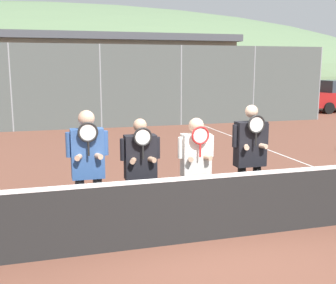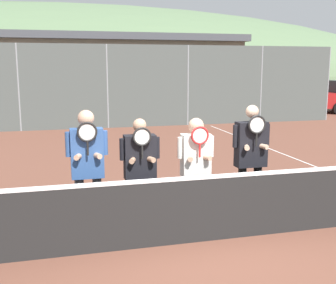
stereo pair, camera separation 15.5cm
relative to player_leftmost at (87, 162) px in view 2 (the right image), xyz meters
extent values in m
plane|color=brown|center=(1.54, -0.58, -1.11)|extent=(120.00, 120.00, 0.00)
ellipsoid|color=#5B7551|center=(1.54, 57.85, -1.11)|extent=(108.60, 60.33, 21.12)
cube|color=tan|center=(1.47, 18.03, 0.77)|extent=(16.07, 5.00, 3.76)
cube|color=#4C4C51|center=(1.47, 18.03, 2.83)|extent=(16.57, 5.50, 0.36)
cylinder|color=gray|center=(-1.80, 10.95, 0.54)|extent=(0.06, 0.06, 3.31)
cylinder|color=gray|center=(1.54, 10.95, 0.54)|extent=(0.06, 0.06, 3.31)
cylinder|color=gray|center=(4.88, 10.95, 0.54)|extent=(0.06, 0.06, 3.31)
cylinder|color=gray|center=(8.23, 10.95, 0.54)|extent=(0.06, 0.06, 3.31)
cylinder|color=gray|center=(11.57, 10.95, 0.54)|extent=(0.06, 0.06, 3.31)
cube|color=#4C5451|center=(1.54, 10.95, 0.54)|extent=(20.06, 0.02, 3.31)
cube|color=black|center=(1.54, -0.58, -0.65)|extent=(11.08, 0.02, 0.92)
cube|color=white|center=(1.54, -0.58, -0.17)|extent=(11.08, 0.03, 0.06)
cube|color=white|center=(5.73, 2.42, -1.11)|extent=(0.05, 16.00, 0.01)
cylinder|color=#56565B|center=(-0.13, 0.01, -0.66)|extent=(0.13, 0.13, 0.89)
cylinder|color=#56565B|center=(0.13, 0.01, -0.66)|extent=(0.13, 0.13, 0.89)
cube|color=#335693|center=(0.00, 0.01, 0.13)|extent=(0.46, 0.22, 0.71)
sphere|color=tan|center=(0.00, 0.01, 0.63)|extent=(0.23, 0.23, 0.23)
cylinder|color=#335693|center=(-0.25, 0.01, 0.27)|extent=(0.08, 0.08, 0.35)
cylinder|color=#335693|center=(0.25, 0.01, 0.27)|extent=(0.08, 0.08, 0.35)
cylinder|color=tan|center=(-0.11, -0.08, 0.12)|extent=(0.16, 0.27, 0.08)
cylinder|color=tan|center=(0.11, -0.08, 0.12)|extent=(0.16, 0.27, 0.08)
cylinder|color=black|center=(0.00, -0.17, 0.24)|extent=(0.03, 0.03, 0.20)
torus|color=black|center=(0.00, -0.17, 0.46)|extent=(0.28, 0.03, 0.28)
cylinder|color=silver|center=(0.00, -0.17, 0.46)|extent=(0.23, 0.00, 0.23)
cylinder|color=#232838|center=(0.63, 0.00, -0.70)|extent=(0.13, 0.13, 0.82)
cylinder|color=#232838|center=(0.88, 0.00, -0.70)|extent=(0.13, 0.13, 0.82)
cube|color=black|center=(0.76, 0.00, 0.04)|extent=(0.46, 0.22, 0.65)
sphere|color=tan|center=(0.76, 0.00, 0.50)|extent=(0.20, 0.20, 0.20)
cylinder|color=black|center=(0.50, 0.00, 0.16)|extent=(0.08, 0.08, 0.32)
cylinder|color=black|center=(1.01, 0.00, 0.16)|extent=(0.08, 0.08, 0.32)
cylinder|color=tan|center=(0.64, -0.09, 0.03)|extent=(0.16, 0.27, 0.08)
cylinder|color=tan|center=(0.87, -0.09, 0.03)|extent=(0.16, 0.27, 0.08)
cylinder|color=black|center=(0.76, -0.18, 0.15)|extent=(0.03, 0.03, 0.20)
torus|color=black|center=(0.76, -0.18, 0.37)|extent=(0.27, 0.03, 0.27)
cylinder|color=silver|center=(0.76, -0.18, 0.37)|extent=(0.22, 0.00, 0.22)
cylinder|color=black|center=(1.48, -0.06, -0.70)|extent=(0.13, 0.13, 0.82)
cylinder|color=black|center=(1.71, -0.06, -0.70)|extent=(0.13, 0.13, 0.82)
cube|color=white|center=(1.59, -0.06, 0.03)|extent=(0.43, 0.22, 0.65)
sphere|color=tan|center=(1.59, -0.06, 0.48)|extent=(0.23, 0.23, 0.23)
cylinder|color=white|center=(1.35, -0.06, 0.16)|extent=(0.08, 0.08, 0.32)
cylinder|color=white|center=(1.83, -0.06, 0.16)|extent=(0.08, 0.08, 0.32)
cylinder|color=tan|center=(1.49, -0.15, 0.02)|extent=(0.16, 0.27, 0.08)
cylinder|color=tan|center=(1.70, -0.15, 0.02)|extent=(0.16, 0.27, 0.08)
cylinder|color=red|center=(1.59, -0.24, 0.14)|extent=(0.03, 0.03, 0.20)
torus|color=red|center=(1.59, -0.24, 0.36)|extent=(0.27, 0.03, 0.27)
cylinder|color=silver|center=(1.59, -0.24, 0.36)|extent=(0.22, 0.00, 0.22)
cylinder|color=black|center=(2.40, 0.03, -0.66)|extent=(0.13, 0.13, 0.89)
cylinder|color=black|center=(2.66, 0.03, -0.66)|extent=(0.13, 0.13, 0.89)
cube|color=black|center=(2.53, 0.03, 0.14)|extent=(0.48, 0.22, 0.71)
sphere|color=#DBB293|center=(2.53, 0.03, 0.65)|extent=(0.20, 0.20, 0.20)
cylinder|color=black|center=(2.27, 0.03, 0.28)|extent=(0.08, 0.08, 0.35)
cylinder|color=black|center=(2.80, 0.03, 0.28)|extent=(0.08, 0.08, 0.35)
cylinder|color=#DBB293|center=(2.41, -0.06, 0.12)|extent=(0.16, 0.27, 0.08)
cylinder|color=#DBB293|center=(2.65, -0.06, 0.12)|extent=(0.16, 0.27, 0.08)
cylinder|color=black|center=(2.53, -0.15, 0.24)|extent=(0.03, 0.03, 0.20)
torus|color=black|center=(2.53, -0.15, 0.47)|extent=(0.29, 0.03, 0.29)
cylinder|color=silver|center=(2.53, -0.15, 0.47)|extent=(0.24, 0.00, 0.24)
cube|color=#B2B7BC|center=(-0.05, 13.94, -0.43)|extent=(4.67, 1.88, 0.75)
cube|color=#2D3842|center=(-0.05, 13.94, 0.25)|extent=(2.57, 1.73, 0.61)
cylinder|color=black|center=(1.47, 12.98, -0.81)|extent=(0.60, 0.16, 0.60)
cylinder|color=black|center=(1.47, 14.89, -0.81)|extent=(0.60, 0.16, 0.60)
cylinder|color=black|center=(-1.57, 12.98, -0.81)|extent=(0.60, 0.16, 0.60)
cylinder|color=black|center=(-1.57, 14.89, -0.81)|extent=(0.60, 0.16, 0.60)
cube|color=black|center=(5.13, 14.19, -0.40)|extent=(4.26, 1.79, 0.83)
cube|color=#2D3842|center=(5.13, 14.19, 0.36)|extent=(2.34, 1.65, 0.68)
cylinder|color=black|center=(6.51, 13.28, -0.81)|extent=(0.60, 0.16, 0.60)
cylinder|color=black|center=(6.51, 15.11, -0.81)|extent=(0.60, 0.16, 0.60)
cylinder|color=black|center=(3.74, 13.28, -0.81)|extent=(0.60, 0.16, 0.60)
cylinder|color=black|center=(3.74, 15.11, -0.81)|extent=(0.60, 0.16, 0.60)
cube|color=#285638|center=(10.03, 14.04, -0.41)|extent=(4.14, 1.78, 0.80)
cube|color=#2D3842|center=(10.03, 14.04, 0.32)|extent=(2.28, 1.64, 0.65)
cylinder|color=black|center=(11.38, 13.13, -0.81)|extent=(0.60, 0.16, 0.60)
cylinder|color=black|center=(11.38, 14.95, -0.81)|extent=(0.60, 0.16, 0.60)
cylinder|color=black|center=(8.69, 13.13, -0.81)|extent=(0.60, 0.16, 0.60)
cylinder|color=black|center=(8.69, 14.95, -0.81)|extent=(0.60, 0.16, 0.60)
cylinder|color=black|center=(13.55, 14.67, -0.81)|extent=(0.60, 0.16, 0.60)
camera|label=1|loc=(-0.51, -5.87, 1.35)|focal=45.00mm
camera|label=2|loc=(-0.36, -5.91, 1.35)|focal=45.00mm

